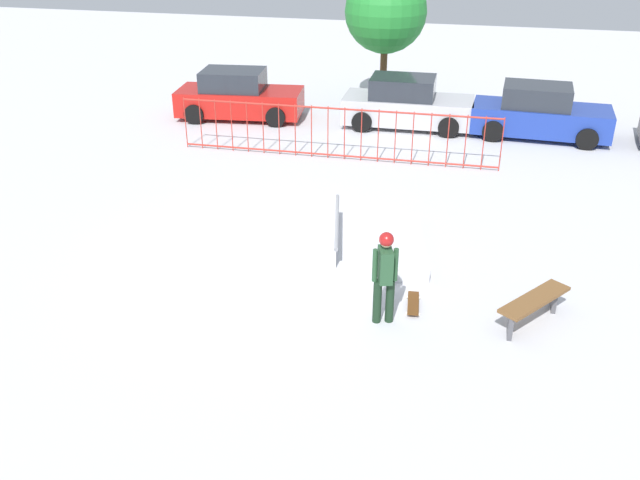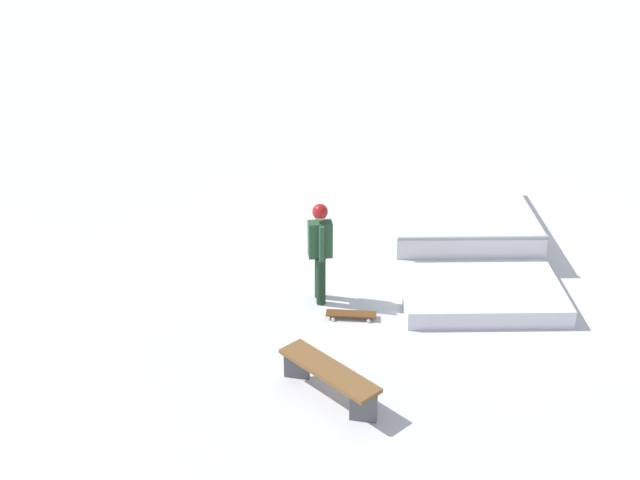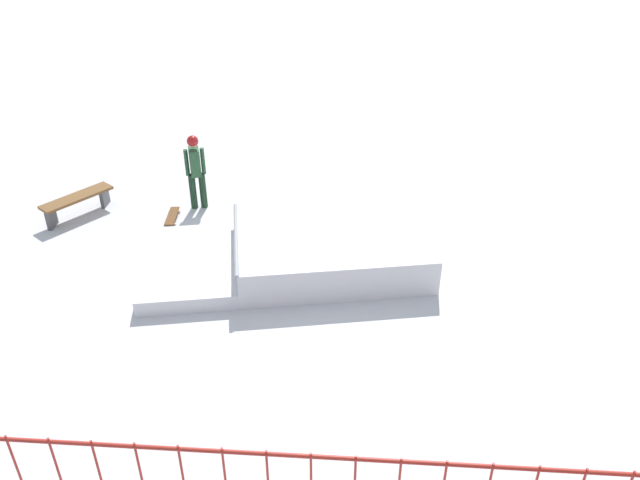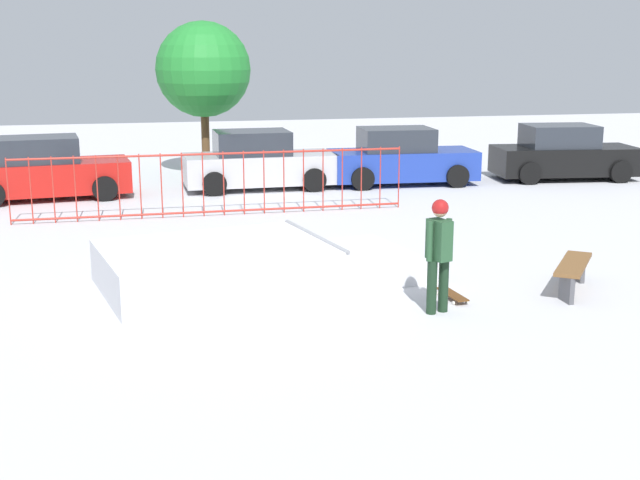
% 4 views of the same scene
% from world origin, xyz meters
% --- Properties ---
extents(ground_plane, '(60.00, 60.00, 0.00)m').
position_xyz_m(ground_plane, '(0.00, 0.00, 0.00)').
color(ground_plane, silver).
extents(skate_ramp, '(5.81, 3.64, 0.74)m').
position_xyz_m(skate_ramp, '(-0.07, 0.11, 0.32)').
color(skate_ramp, silver).
rests_on(skate_ramp, ground).
extents(skater, '(0.42, 0.43, 1.73)m').
position_xyz_m(skater, '(2.58, -2.03, 1.01)').
color(skater, black).
rests_on(skater, ground).
extents(skateboard, '(0.32, 0.82, 0.09)m').
position_xyz_m(skateboard, '(3.05, -1.44, 0.08)').
color(skateboard, '#593314').
rests_on(skateboard, ground).
extents(park_bench, '(1.27, 1.53, 0.48)m').
position_xyz_m(park_bench, '(5.12, -1.44, 0.36)').
color(park_bench, brown).
rests_on(park_bench, ground).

